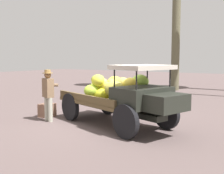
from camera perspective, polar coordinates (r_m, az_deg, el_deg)
The scene contains 4 objects.
ground_plane at distance 9.02m, azimuth -1.63°, elevation -7.47°, with size 60.00×60.00×0.00m, color #604F4E.
truck at distance 8.65m, azimuth 1.91°, elevation -1.55°, with size 4.66×2.84×1.90m.
farmer at distance 9.46m, azimuth -12.79°, elevation -1.02°, with size 0.55×0.51×1.71m.
wooden_crate at distance 10.30m, azimuth -13.01°, elevation -4.59°, with size 0.51×0.44×0.47m, color #835C48.
Camera 1 is at (5.03, -7.19, 2.12)m, focal length 45.14 mm.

